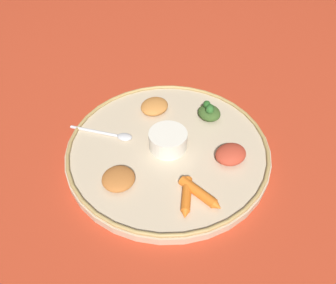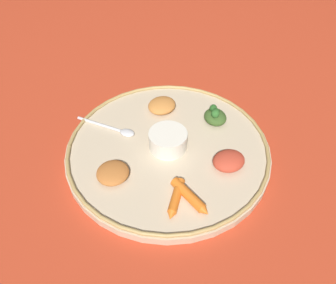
% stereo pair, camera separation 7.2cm
% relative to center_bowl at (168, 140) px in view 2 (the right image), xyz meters
% --- Properties ---
extents(ground_plane, '(2.40, 2.40, 0.00)m').
position_rel_center_bowl_xyz_m(ground_plane, '(0.00, 0.00, -0.04)').
color(ground_plane, '#B7381E').
extents(platter, '(0.45, 0.45, 0.02)m').
position_rel_center_bowl_xyz_m(platter, '(0.00, 0.00, -0.03)').
color(platter, '#C6B293').
rests_on(platter, ground_plane).
extents(platter_rim, '(0.44, 0.44, 0.01)m').
position_rel_center_bowl_xyz_m(platter_rim, '(0.00, 0.00, -0.02)').
color(platter_rim, tan).
rests_on(platter_rim, platter).
extents(center_bowl, '(0.08, 0.08, 0.04)m').
position_rel_center_bowl_xyz_m(center_bowl, '(0.00, 0.00, 0.00)').
color(center_bowl, silver).
rests_on(center_bowl, platter).
extents(spoon, '(0.15, 0.04, 0.01)m').
position_rel_center_bowl_xyz_m(spoon, '(0.13, 0.03, -0.02)').
color(spoon, silver).
rests_on(spoon, platter).
extents(greens_pile, '(0.07, 0.07, 0.05)m').
position_rel_center_bowl_xyz_m(greens_pile, '(-0.04, -0.13, -0.00)').
color(greens_pile, '#385623').
rests_on(greens_pile, platter).
extents(carrot_near_spoon, '(0.05, 0.09, 0.02)m').
position_rel_center_bowl_xyz_m(carrot_near_spoon, '(-0.09, 0.11, -0.01)').
color(carrot_near_spoon, orange).
rests_on(carrot_near_spoon, platter).
extents(carrot_outer, '(0.10, 0.05, 0.02)m').
position_rel_center_bowl_xyz_m(carrot_outer, '(-0.11, 0.09, -0.01)').
color(carrot_outer, orange).
rests_on(carrot_outer, platter).
extents(mound_chickpea, '(0.08, 0.08, 0.02)m').
position_rel_center_bowl_xyz_m(mound_chickpea, '(0.04, 0.13, -0.01)').
color(mound_chickpea, '#B2662D').
rests_on(mound_chickpea, platter).
extents(mound_berbere_red, '(0.08, 0.09, 0.03)m').
position_rel_center_bowl_xyz_m(mound_berbere_red, '(-0.13, -0.03, -0.01)').
color(mound_berbere_red, '#B73D28').
rests_on(mound_berbere_red, platter).
extents(mound_squash, '(0.07, 0.08, 0.02)m').
position_rel_center_bowl_xyz_m(mound_squash, '(0.09, -0.10, -0.01)').
color(mound_squash, '#C67A38').
rests_on(mound_squash, platter).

